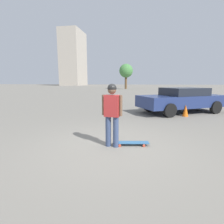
{
  "coord_description": "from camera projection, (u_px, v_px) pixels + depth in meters",
  "views": [
    {
      "loc": [
        -4.32,
        -0.76,
        1.68
      ],
      "look_at": [
        0.0,
        0.0,
        0.92
      ],
      "focal_mm": 28.0,
      "sensor_mm": 36.0,
      "label": 1
    }
  ],
  "objects": [
    {
      "name": "tree_distant",
      "position": [
        126.0,
        71.0,
        41.18
      ],
      "size": [
        3.2,
        3.2,
        5.86
      ],
      "color": "brown",
      "rests_on": "ground_plane"
    },
    {
      "name": "ground_plane",
      "position": [
        112.0,
        146.0,
        4.61
      ],
      "size": [
        220.0,
        220.0,
        0.0
      ],
      "primitive_type": "plane",
      "color": "gray"
    },
    {
      "name": "person",
      "position": [
        112.0,
        111.0,
        4.44
      ],
      "size": [
        0.26,
        0.54,
        1.64
      ],
      "rotation": [
        0.0,
        0.0,
        -1.74
      ],
      "color": "#38476B",
      "rests_on": "ground_plane"
    },
    {
      "name": "traffic_cone",
      "position": [
        185.0,
        111.0,
        8.58
      ],
      "size": [
        0.3,
        0.3,
        0.57
      ],
      "color": "orange",
      "rests_on": "ground_plane"
    },
    {
      "name": "skateboard",
      "position": [
        131.0,
        143.0,
        4.67
      ],
      "size": [
        0.39,
        0.95,
        0.08
      ],
      "rotation": [
        0.0,
        0.0,
        1.73
      ],
      "color": "#336693",
      "rests_on": "ground_plane"
    },
    {
      "name": "building_block_distant",
      "position": [
        73.0,
        59.0,
        81.69
      ],
      "size": [
        14.15,
        8.65,
        24.72
      ],
      "color": "#B2A899",
      "rests_on": "ground_plane"
    },
    {
      "name": "car_parked_near",
      "position": [
        182.0,
        99.0,
        9.6
      ],
      "size": [
        3.98,
        5.05,
        1.36
      ],
      "rotation": [
        0.0,
        0.0,
        2.09
      ],
      "color": "navy",
      "rests_on": "ground_plane"
    }
  ]
}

